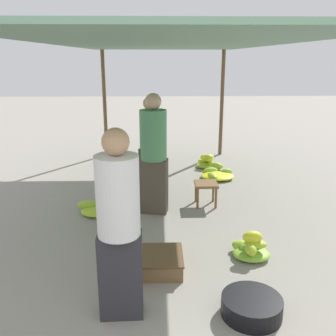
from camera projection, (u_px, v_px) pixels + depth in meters
canopy_post_back_left at (105, 104)px, 8.32m from camera, size 0.08×0.08×2.33m
canopy_post_back_right at (222, 104)px, 8.39m from camera, size 0.08×0.08×2.33m
canopy_tarp at (167, 43)px, 5.05m from camera, size 3.02×6.58×0.04m
vendor_foreground at (119, 224)px, 3.05m from camera, size 0.38×0.36×1.66m
stool at (206, 187)px, 5.65m from camera, size 0.34×0.34×0.35m
basin_black at (252, 306)px, 3.26m from camera, size 0.53×0.53×0.17m
banana_pile_left_0 at (114, 225)px, 4.88m from camera, size 0.52×0.46×0.17m
banana_pile_left_1 at (100, 209)px, 5.36m from camera, size 0.63×0.48×0.20m
banana_pile_left_2 at (121, 164)px, 7.64m from camera, size 0.44×0.47×0.20m
banana_pile_right_0 at (251, 248)px, 4.21m from camera, size 0.42×0.45×0.32m
banana_pile_right_1 at (216, 175)px, 6.96m from camera, size 0.61×0.58×0.15m
banana_pile_right_2 at (208, 162)px, 7.62m from camera, size 0.55×0.50×0.29m
crate_near at (158, 262)px, 3.95m from camera, size 0.52×0.52×0.18m
shopper_walking_mid at (150, 143)px, 6.11m from camera, size 0.40×0.40×1.57m
shopper_walking_far at (154, 153)px, 5.22m from camera, size 0.43×0.43×1.71m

